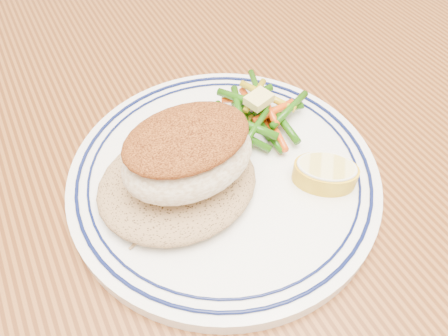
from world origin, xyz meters
TOP-DOWN VIEW (x-y plane):
  - dining_table at (0.00, 0.00)m, footprint 1.50×0.90m
  - plate at (-0.02, -0.01)m, footprint 0.28×0.28m
  - rice_pilaf at (-0.06, -0.01)m, footprint 0.14×0.12m
  - fish_fillet at (-0.05, -0.01)m, footprint 0.11×0.08m
  - vegetable_pile at (0.04, 0.03)m, footprint 0.10×0.10m
  - butter_pat at (0.04, 0.03)m, footprint 0.03×0.02m
  - lemon_wedge at (0.05, -0.06)m, footprint 0.07×0.07m

SIDE VIEW (x-z plane):
  - dining_table at x=0.00m, z-range 0.28..1.03m
  - plate at x=-0.02m, z-range 0.75..0.77m
  - lemon_wedge at x=0.05m, z-range 0.77..0.79m
  - rice_pilaf at x=-0.06m, z-range 0.77..0.79m
  - vegetable_pile at x=0.04m, z-range 0.76..0.79m
  - butter_pat at x=0.04m, z-range 0.79..0.80m
  - fish_fillet at x=-0.05m, z-range 0.79..0.84m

